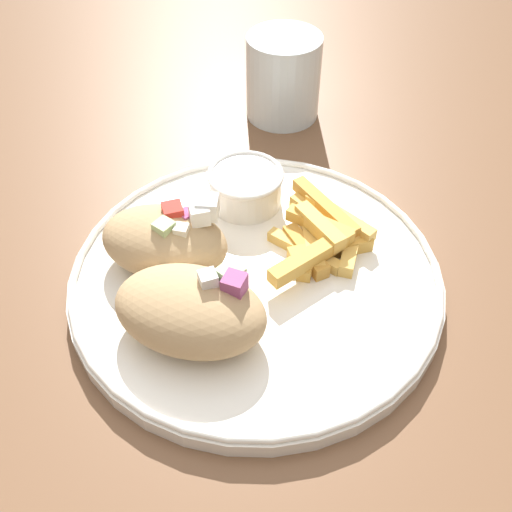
% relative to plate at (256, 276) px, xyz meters
% --- Properties ---
extents(table, '(1.29, 1.29, 0.75)m').
position_rel_plate_xyz_m(table, '(0.01, 0.04, -0.08)').
color(table, brown).
rests_on(table, ground_plane).
extents(plate, '(0.30, 0.30, 0.02)m').
position_rel_plate_xyz_m(plate, '(0.00, 0.00, 0.00)').
color(plate, white).
rests_on(plate, table).
extents(pita_sandwich_near, '(0.14, 0.13, 0.06)m').
position_rel_plate_xyz_m(pita_sandwich_near, '(-0.07, -0.03, 0.03)').
color(pita_sandwich_near, tan).
rests_on(pita_sandwich_near, plate).
extents(pita_sandwich_far, '(0.12, 0.12, 0.06)m').
position_rel_plate_xyz_m(pita_sandwich_far, '(-0.06, 0.04, 0.03)').
color(pita_sandwich_far, tan).
rests_on(pita_sandwich_far, plate).
extents(fries_pile, '(0.11, 0.11, 0.03)m').
position_rel_plate_xyz_m(fries_pile, '(0.06, 0.00, 0.01)').
color(fries_pile, '#E5B251').
rests_on(fries_pile, plate).
extents(sauce_ramekin, '(0.07, 0.07, 0.03)m').
position_rel_plate_xyz_m(sauce_ramekin, '(0.03, 0.08, 0.02)').
color(sauce_ramekin, white).
rests_on(sauce_ramekin, plate).
extents(water_glass, '(0.08, 0.08, 0.09)m').
position_rel_plate_xyz_m(water_glass, '(0.14, 0.22, 0.03)').
color(water_glass, silver).
rests_on(water_glass, table).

